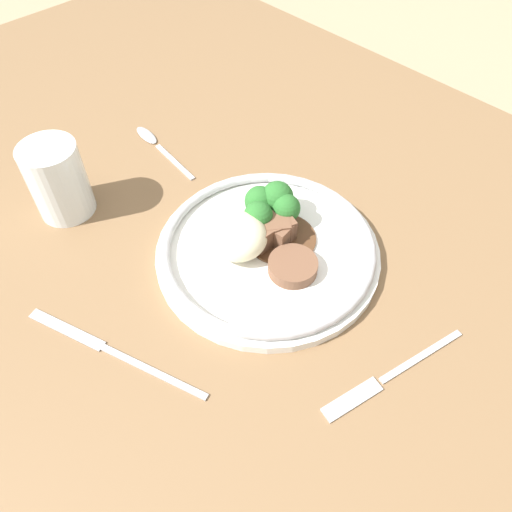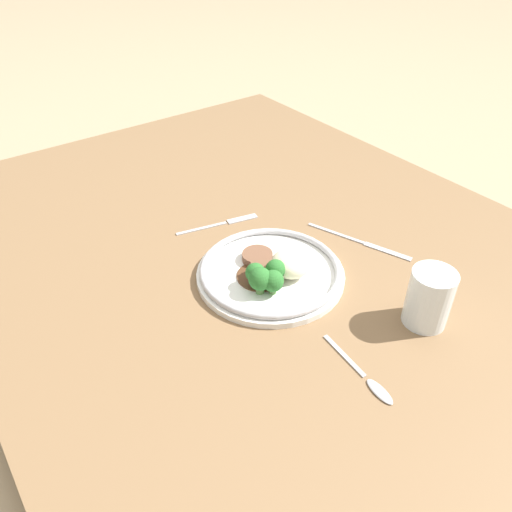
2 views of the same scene
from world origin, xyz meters
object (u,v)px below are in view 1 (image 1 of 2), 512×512
fork (382,381)px  knife (108,349)px  spoon (153,142)px  plate (268,244)px  juice_glass (59,183)px

fork → knife: bearing=-38.3°
knife → spoon: spoon is taller
fork → spoon: 0.48m
fork → plate: bearing=-87.2°
plate → spoon: 0.27m
plate → spoon: size_ratio=1.77×
plate → juice_glass: juice_glass is taller
juice_glass → spoon: size_ratio=0.65×
fork → knife: (0.22, 0.18, -0.00)m
plate → fork: (-0.20, 0.04, -0.02)m
plate → fork: size_ratio=1.52×
spoon → fork: bearing=177.7°
juice_glass → spoon: 0.17m
plate → knife: plate is taller
fork → spoon: (0.47, -0.07, 0.00)m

